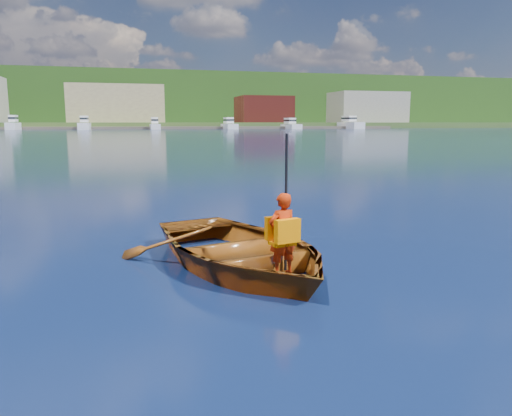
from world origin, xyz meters
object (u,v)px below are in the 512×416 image
(rowboat, at_px, (239,249))
(child_paddler, at_px, (282,233))
(marina_yachts, at_px, (156,125))
(dock, at_px, (141,128))

(rowboat, height_order, child_paddler, child_paddler)
(rowboat, xyz_separation_m, marina_yachts, (7.21, 144.19, 1.10))
(dock, distance_m, marina_yachts, 6.37)
(dock, bearing_deg, child_paddler, -91.01)
(rowboat, bearing_deg, child_paddler, -65.45)
(child_paddler, relative_size, marina_yachts, 0.01)
(rowboat, bearing_deg, marina_yachts, 87.14)
(child_paddler, relative_size, dock, 0.01)
(marina_yachts, bearing_deg, child_paddler, -92.70)
(rowboat, relative_size, child_paddler, 2.49)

